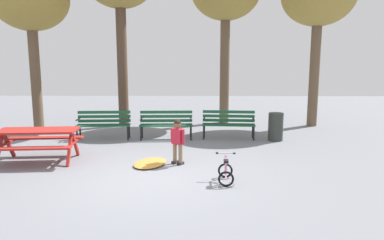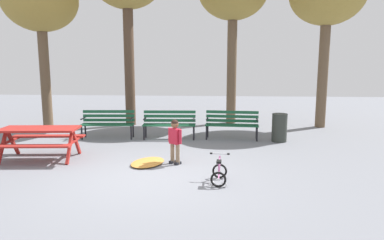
# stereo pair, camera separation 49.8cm
# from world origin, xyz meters

# --- Properties ---
(ground) EXTENTS (36.00, 36.00, 0.00)m
(ground) POSITION_xyz_m (0.00, 0.00, 0.00)
(ground) COLOR slate
(picnic_table) EXTENTS (1.91, 1.50, 0.79)m
(picnic_table) POSITION_xyz_m (-2.85, 1.16, 0.59)
(picnic_table) COLOR maroon
(picnic_table) RESTS_ON ground
(park_bench_far_left) EXTENTS (1.63, 0.57, 0.85)m
(park_bench_far_left) POSITION_xyz_m (-1.97, 3.65, 0.51)
(park_bench_far_left) COLOR #195133
(park_bench_far_left) RESTS_ON ground
(park_bench_left) EXTENTS (1.62, 0.53, 0.85)m
(park_bench_left) POSITION_xyz_m (-0.06, 3.71, 0.51)
(park_bench_left) COLOR #195133
(park_bench_left) RESTS_ON ground
(park_bench_right) EXTENTS (1.63, 0.57, 0.85)m
(park_bench_right) POSITION_xyz_m (1.85, 3.79, 0.51)
(park_bench_right) COLOR #195133
(park_bench_right) RESTS_ON ground
(child_standing) EXTENTS (0.33, 0.28, 1.03)m
(child_standing) POSITION_xyz_m (0.43, 0.98, 0.61)
(child_standing) COLOR #7F664C
(child_standing) RESTS_ON ground
(kids_bicycle) EXTENTS (0.39, 0.58, 0.54)m
(kids_bicycle) POSITION_xyz_m (1.43, -0.24, 0.20)
(kids_bicycle) COLOR black
(kids_bicycle) RESTS_ON ground
(leaf_pile) EXTENTS (0.97, 1.14, 0.07)m
(leaf_pile) POSITION_xyz_m (-0.20, 0.94, 0.04)
(leaf_pile) COLOR #C68438
(leaf_pile) RESTS_ON ground
(trash_bin) EXTENTS (0.44, 0.44, 0.83)m
(trash_bin) POSITION_xyz_m (3.23, 3.51, 0.42)
(trash_bin) COLOR #2D332D
(trash_bin) RESTS_ON ground
(tree_far_left) EXTENTS (2.60, 2.60, 5.59)m
(tree_far_left) POSITION_xyz_m (-4.82, 5.51, 4.41)
(tree_far_left) COLOR brown
(tree_far_left) RESTS_ON ground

